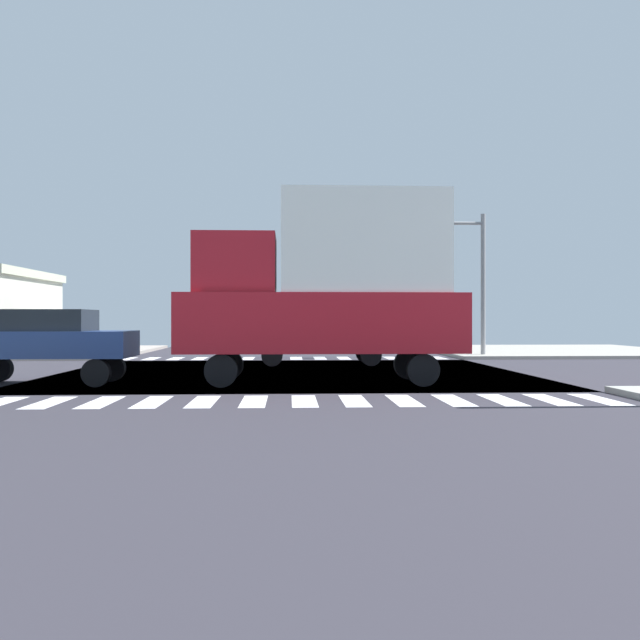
{
  "coord_description": "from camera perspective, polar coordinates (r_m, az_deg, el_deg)",
  "views": [
    {
      "loc": [
        -0.06,
        -20.58,
        1.63
      ],
      "look_at": [
        1.19,
        5.93,
        1.61
      ],
      "focal_mm": 37.45,
      "sensor_mm": 36.0,
      "label": 1
    }
  ],
  "objects": [
    {
      "name": "crosswalk_near",
      "position": [
        13.38,
        -3.51,
        -6.94
      ],
      "size": [
        13.5,
        2.0,
        0.01
      ],
      "color": "silver",
      "rests_on": "ground"
    },
    {
      "name": "sedan_leading_3",
      "position": [
        18.15,
        -22.4,
        -1.58
      ],
      "size": [
        4.3,
        1.8,
        1.88
      ],
      "rotation": [
        0.0,
        0.0,
        1.57
      ],
      "color": "black",
      "rests_on": "ground"
    },
    {
      "name": "box_truck_trailing_1",
      "position": [
        54.18,
        -7.93,
        1.04
      ],
      "size": [
        2.4,
        7.2,
        4.85
      ],
      "rotation": [
        0.0,
        0.0,
        3.14
      ],
      "color": "black",
      "rests_on": "ground"
    },
    {
      "name": "traffic_signal_mast",
      "position": [
        28.7,
        7.85,
        5.93
      ],
      "size": [
        7.75,
        0.55,
        6.13
      ],
      "color": "gray",
      "rests_on": "ground"
    },
    {
      "name": "sidewalk_corner_nw",
      "position": [
        35.09,
        -24.36,
        -2.5
      ],
      "size": [
        12.0,
        12.0,
        0.14
      ],
      "color": "#A3988F",
      "rests_on": "ground"
    },
    {
      "name": "box_truck_middle_2",
      "position": [
        17.14,
        0.83,
        3.17
      ],
      "size": [
        7.2,
        2.4,
        4.85
      ],
      "rotation": [
        0.0,
        0.0,
        1.57
      ],
      "color": "black",
      "rests_on": "ground"
    },
    {
      "name": "ground",
      "position": [
        20.65,
        -2.53,
        -4.55
      ],
      "size": [
        90.0,
        90.0,
        0.05
      ],
      "color": "#302E36"
    },
    {
      "name": "street_lamp",
      "position": [
        39.1,
        9.36,
        4.91
      ],
      "size": [
        1.78,
        0.32,
        8.29
      ],
      "color": "gray",
      "rests_on": "ground"
    },
    {
      "name": "sedan_nearside_1",
      "position": [
        41.15,
        -9.59,
        -0.66
      ],
      "size": [
        1.8,
        4.3,
        1.88
      ],
      "rotation": [
        0.0,
        0.0,
        3.14
      ],
      "color": "black",
      "rests_on": "ground"
    },
    {
      "name": "pickup_outer_2",
      "position": [
        24.12,
        0.47,
        -0.75
      ],
      "size": [
        5.1,
        2.0,
        2.35
      ],
      "rotation": [
        0.0,
        0.0,
        4.71
      ],
      "color": "black",
      "rests_on": "ground"
    },
    {
      "name": "crosswalk_far",
      "position": [
        27.93,
        -3.08,
        -3.29
      ],
      "size": [
        13.5,
        2.0,
        0.01
      ],
      "color": "silver",
      "rests_on": "ground"
    },
    {
      "name": "sidewalk_corner_ne",
      "position": [
        35.14,
        19.15,
        -2.5
      ],
      "size": [
        12.0,
        12.0,
        0.14
      ],
      "color": "#A09B91",
      "rests_on": "ground"
    }
  ]
}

